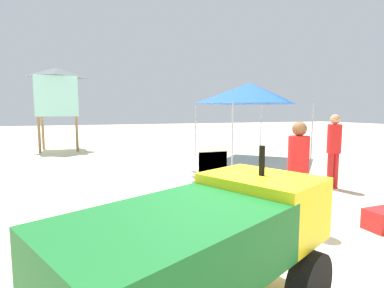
{
  "coord_description": "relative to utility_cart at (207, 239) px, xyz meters",
  "views": [
    {
      "loc": [
        -1.89,
        -2.96,
        1.84
      ],
      "look_at": [
        0.62,
        3.64,
        1.07
      ],
      "focal_mm": 28.11,
      "sensor_mm": 36.0,
      "label": 1
    }
  ],
  "objects": [
    {
      "name": "utility_cart",
      "position": [
        0.0,
        0.0,
        0.0
      ],
      "size": [
        2.81,
        2.15,
        1.5
      ],
      "color": "#146023",
      "rests_on": "ground"
    },
    {
      "name": "surfboard_pile",
      "position": [
        2.84,
        4.0,
        -0.67
      ],
      "size": [
        2.53,
        0.79,
        0.24
      ],
      "color": "#268CCC",
      "rests_on": "ground"
    },
    {
      "name": "ground",
      "position": [
        0.93,
        0.77,
        -0.78
      ],
      "size": [
        80.0,
        80.0,
        0.0
      ],
      "primitive_type": "plane",
      "color": "beige"
    },
    {
      "name": "popup_canopy",
      "position": [
        5.13,
        7.72,
        1.73
      ],
      "size": [
        3.2,
        3.2,
        2.91
      ],
      "color": "#B2B2B7",
      "rests_on": "ground"
    },
    {
      "name": "lifeguard_near_right",
      "position": [
        4.67,
        3.2,
        0.24
      ],
      "size": [
        0.32,
        0.32,
        1.77
      ],
      "color": "red",
      "rests_on": "ground"
    },
    {
      "name": "stacked_plastic_chairs",
      "position": [
        1.03,
        2.25,
        -0.04
      ],
      "size": [
        0.48,
        0.48,
        1.29
      ],
      "color": "white",
      "rests_on": "ground"
    },
    {
      "name": "lifeguard_near_center",
      "position": [
        2.2,
        1.51,
        0.18
      ],
      "size": [
        0.32,
        0.32,
        1.68
      ],
      "color": "#33598C",
      "rests_on": "ground"
    },
    {
      "name": "lifeguard_tower",
      "position": [
        -1.8,
        13.36,
        1.97
      ],
      "size": [
        1.98,
        1.98,
        3.87
      ],
      "color": "olive",
      "rests_on": "ground"
    },
    {
      "name": "cooler_box",
      "position": [
        3.41,
        0.98,
        -0.62
      ],
      "size": [
        0.52,
        0.36,
        0.32
      ],
      "primitive_type": "cube",
      "color": "red",
      "rests_on": "ground"
    }
  ]
}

